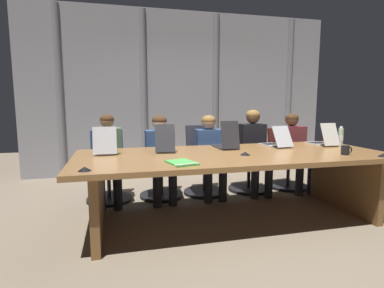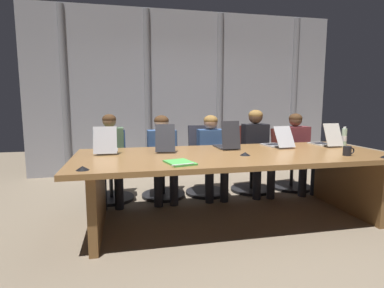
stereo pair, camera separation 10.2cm
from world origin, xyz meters
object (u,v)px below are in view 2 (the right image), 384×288
(laptop_left_end, at_px, (106,148))
(person_right_end, at_px, (298,147))
(laptop_left_mid, at_px, (165,145))
(person_left_end, at_px, (110,154))
(person_right_mid, at_px, (257,146))
(office_chair_left_end, at_px, (111,174))
(person_left_mid, at_px, (163,152))
(office_chair_left_mid, at_px, (163,172))
(coffee_mug_near, at_px, (347,151))
(conference_mic_middle, at_px, (245,154))
(office_chair_center, at_px, (206,168))
(office_chair_right_mid, at_px, (250,166))
(laptop_center, at_px, (227,143))
(spiral_notepad, at_px, (180,163))
(laptop_right_end, at_px, (325,141))
(office_chair_right_end, at_px, (290,166))
(conference_mic_right_side, at_px, (83,168))
(laptop_right_mid, at_px, (277,143))
(person_center, at_px, (212,151))
(water_bottle_primary, at_px, (344,138))

(laptop_left_end, height_order, person_right_end, person_right_end)
(laptop_left_mid, xyz_separation_m, person_left_end, (-0.65, 0.56, -0.17))
(laptop_left_mid, height_order, person_right_mid, person_right_mid)
(office_chair_left_end, xyz_separation_m, person_left_mid, (0.69, -0.16, 0.30))
(office_chair_left_mid, xyz_separation_m, coffee_mug_near, (1.77, -1.46, 0.46))
(office_chair_left_end, distance_m, office_chair_left_mid, 0.71)
(person_right_mid, height_order, coffee_mug_near, person_right_mid)
(person_right_end, bearing_deg, conference_mic_middle, -52.79)
(office_chair_left_mid, relative_size, office_chair_center, 0.93)
(office_chair_left_mid, distance_m, office_chair_right_mid, 1.30)
(laptop_center, bearing_deg, person_right_end, -66.76)
(conference_mic_middle, bearing_deg, person_left_mid, 124.80)
(spiral_notepad, bearing_deg, laptop_right_end, 6.03)
(office_chair_center, distance_m, person_left_end, 1.37)
(laptop_left_mid, xyz_separation_m, office_chair_right_end, (2.02, 0.72, -0.48))
(conference_mic_right_side, bearing_deg, laptop_left_end, 80.77)
(coffee_mug_near, height_order, conference_mic_middle, coffee_mug_near)
(laptop_right_mid, height_order, person_left_mid, person_left_mid)
(office_chair_left_end, relative_size, spiral_notepad, 2.65)
(laptop_right_end, relative_size, person_center, 0.38)
(office_chair_left_end, xyz_separation_m, water_bottle_primary, (2.89, -0.89, 0.52))
(person_left_end, distance_m, person_right_end, 2.69)
(office_chair_left_mid, distance_m, spiral_notepad, 1.56)
(laptop_left_end, height_order, laptop_left_mid, laptop_left_mid)
(laptop_left_end, xyz_separation_m, office_chair_center, (1.34, 0.74, -0.45))
(laptop_center, bearing_deg, coffee_mug_near, -124.93)
(laptop_left_end, distance_m, person_right_mid, 2.14)
(laptop_right_mid, height_order, water_bottle_primary, laptop_right_mid)
(person_left_end, height_order, water_bottle_primary, person_left_end)
(laptop_right_mid, bearing_deg, person_center, 45.19)
(office_chair_right_end, bearing_deg, person_left_end, -95.82)
(laptop_right_mid, relative_size, person_right_mid, 0.38)
(office_chair_right_end, xyz_separation_m, person_right_mid, (-0.62, -0.15, 0.34))
(office_chair_left_end, bearing_deg, conference_mic_middle, 45.98)
(laptop_left_end, bearing_deg, water_bottle_primary, -92.96)
(office_chair_right_end, bearing_deg, conference_mic_right_side, -69.64)
(office_chair_left_end, relative_size, conference_mic_right_side, 8.43)
(person_center, bearing_deg, conference_mic_right_side, -44.44)
(person_left_mid, bearing_deg, conference_mic_right_side, -30.88)
(coffee_mug_near, bearing_deg, conference_mic_right_side, -176.91)
(laptop_center, xyz_separation_m, office_chair_left_end, (-1.40, 0.72, -0.47))
(office_chair_left_end, relative_size, office_chair_right_end, 1.02)
(person_right_end, bearing_deg, laptop_right_mid, -51.72)
(office_chair_center, height_order, person_left_mid, person_left_mid)
(office_chair_left_end, bearing_deg, laptop_left_end, -3.67)
(conference_mic_middle, bearing_deg, office_chair_right_end, 44.67)
(laptop_left_end, height_order, coffee_mug_near, laptop_left_end)
(laptop_left_end, relative_size, water_bottle_primary, 1.66)
(laptop_right_end, xyz_separation_m, water_bottle_primary, (0.17, -0.14, 0.06))
(office_chair_right_end, bearing_deg, laptop_center, -69.89)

